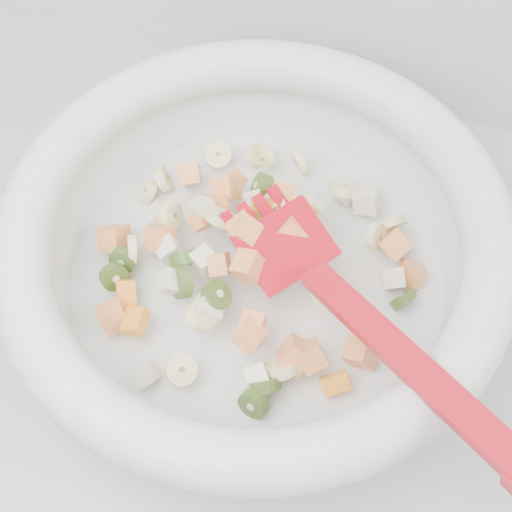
% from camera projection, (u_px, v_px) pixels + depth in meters
% --- Properties ---
extents(counter, '(2.00, 0.60, 0.90)m').
position_uv_depth(counter, '(373.00, 496.00, 0.98)').
color(counter, gray).
rests_on(counter, ground).
extents(mixing_bowl, '(0.44, 0.41, 0.14)m').
position_uv_depth(mixing_bowl, '(256.00, 247.00, 0.58)').
color(mixing_bowl, silver).
rests_on(mixing_bowl, counter).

